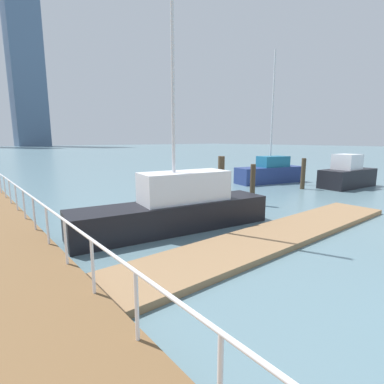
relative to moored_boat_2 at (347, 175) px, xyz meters
name	(u,v)px	position (x,y,z in m)	size (l,w,h in m)	color
ground_plane	(91,207)	(-15.87, 5.11, -0.83)	(300.00, 300.00, 0.00)	slate
floating_dock	(274,236)	(-12.90, -3.31, -0.74)	(12.94, 2.00, 0.18)	#93704C
boardwalk_railing	(136,285)	(-19.02, -5.36, 0.41)	(0.06, 30.20, 1.08)	white
dock_piling_0	(221,180)	(-10.47, 1.64, 0.38)	(0.33, 0.33, 2.41)	brown
dock_piling_1	(303,174)	(-3.09, 1.49, 0.18)	(0.28, 0.28, 2.03)	#473826
dock_piling_2	(253,185)	(-9.42, 0.48, 0.19)	(0.25, 0.25, 2.04)	#473826
moored_boat_2	(347,175)	(0.00, 0.00, 0.00)	(4.63, 2.11, 2.25)	black
moored_boat_4	(270,172)	(-2.35, 4.61, -0.01)	(5.59, 2.84, 9.47)	navy
moored_boat_5	(177,207)	(-14.71, -0.42, 0.00)	(7.52, 2.70, 9.53)	black
skyline_tower_3	(24,50)	(9.00, 148.21, 41.79)	(13.60, 13.26, 85.23)	slate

